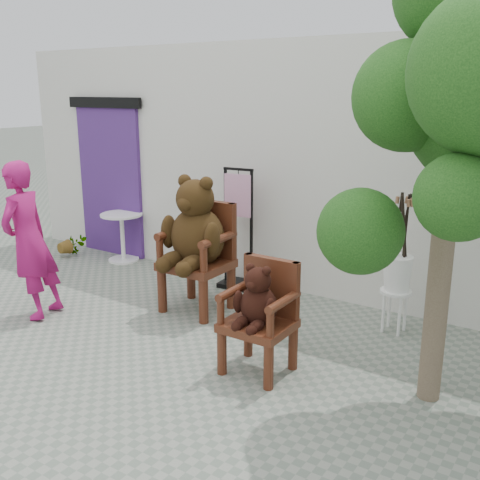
{
  "coord_description": "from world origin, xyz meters",
  "views": [
    {
      "loc": [
        3.19,
        -3.28,
        2.43
      ],
      "look_at": [
        0.15,
        1.32,
        0.95
      ],
      "focal_mm": 42.0,
      "sensor_mm": 36.0,
      "label": 1
    }
  ],
  "objects": [
    {
      "name": "chair_small",
      "position": [
        0.82,
        0.63,
        0.6
      ],
      "size": [
        0.57,
        0.54,
        1.0
      ],
      "color": "#3F1A0D",
      "rests_on": "ground"
    },
    {
      "name": "stool_bucket",
      "position": [
        1.55,
        2.09,
        0.64
      ],
      "size": [
        0.32,
        0.32,
        1.45
      ],
      "rotation": [
        0.0,
        0.0,
        -0.04
      ],
      "color": "white",
      "rests_on": "ground"
    },
    {
      "name": "person",
      "position": [
        -1.94,
        0.34,
        0.85
      ],
      "size": [
        0.56,
        0.71,
        1.7
      ],
      "primitive_type": "imported",
      "rotation": [
        0.0,
        0.0,
        -1.3
      ],
      "color": "#A71460",
      "rests_on": "ground"
    },
    {
      "name": "chair_big",
      "position": [
        -0.52,
        1.46,
        0.87
      ],
      "size": [
        0.75,
        0.81,
        1.54
      ],
      "color": "#3F1A0D",
      "rests_on": "ground"
    },
    {
      "name": "cafe_table",
      "position": [
        -2.58,
        2.35,
        0.44
      ],
      "size": [
        0.6,
        0.6,
        0.7
      ],
      "rotation": [
        0.0,
        0.0,
        0.14
      ],
      "color": "white",
      "rests_on": "ground"
    },
    {
      "name": "back_wall",
      "position": [
        0.0,
        3.1,
        1.5
      ],
      "size": [
        9.0,
        1.0,
        3.0
      ],
      "primitive_type": "cube",
      "color": "silver",
      "rests_on": "ground"
    },
    {
      "name": "potted_plant",
      "position": [
        -3.4,
        2.09,
        0.19
      ],
      "size": [
        0.37,
        0.33,
        0.38
      ],
      "primitive_type": "imported",
      "rotation": [
        0.0,
        0.0,
        -0.11
      ],
      "color": "#12390F",
      "rests_on": "ground"
    },
    {
      "name": "ground_plane",
      "position": [
        0.0,
        0.0,
        0.0
      ],
      "size": [
        60.0,
        60.0,
        0.0
      ],
      "primitive_type": "plane",
      "color": "gray",
      "rests_on": "ground"
    },
    {
      "name": "display_stand",
      "position": [
        -0.56,
        2.35,
        0.58
      ],
      "size": [
        0.48,
        0.39,
        1.51
      ],
      "rotation": [
        0.0,
        0.0,
        0.1
      ],
      "color": "black",
      "rests_on": "ground"
    },
    {
      "name": "doorway",
      "position": [
        -3.0,
        2.58,
        1.16
      ],
      "size": [
        1.4,
        0.11,
        2.33
      ],
      "color": "#49246E",
      "rests_on": "ground"
    }
  ]
}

